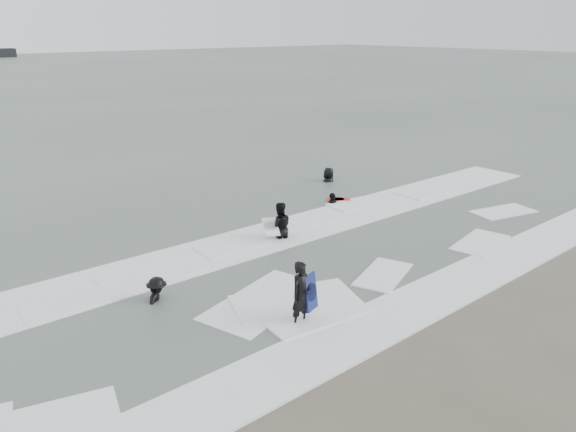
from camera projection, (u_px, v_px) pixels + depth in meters
ground at (401, 297)px, 15.82m from camera, size 320.00×320.00×0.00m
surfer_centre at (301, 325)px, 14.33m from camera, size 0.68×0.47×1.76m
surfer_wading at (280, 239)px, 20.14m from camera, size 1.16×1.07×1.91m
surfer_breaker at (158, 302)px, 15.54m from camera, size 1.13×1.14×1.58m
surfer_right_near at (333, 205)px, 23.93m from camera, size 1.06×0.66×1.69m
surfer_right_far at (329, 182)px, 27.41m from camera, size 1.04×0.81×1.88m
surf_foam at (313, 256)px, 18.51m from camera, size 30.03×9.06×0.09m
bodyboards at (309, 231)px, 19.47m from camera, size 8.66×7.65×1.25m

